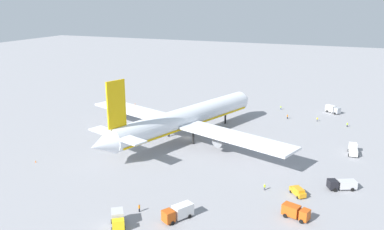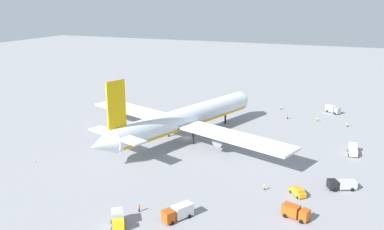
% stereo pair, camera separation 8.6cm
% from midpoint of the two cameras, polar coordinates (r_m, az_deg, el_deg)
% --- Properties ---
extents(ground_plane, '(600.00, 600.00, 0.00)m').
position_cam_midpoint_polar(ground_plane, '(132.64, -0.76, -3.27)').
color(ground_plane, gray).
extents(airliner, '(71.02, 78.39, 23.53)m').
position_cam_midpoint_polar(airliner, '(129.61, -1.10, -0.57)').
color(airliner, silver).
rests_on(airliner, ground).
extents(service_truck_0, '(5.46, 6.19, 2.87)m').
position_cam_midpoint_polar(service_truck_0, '(170.62, 19.40, 0.80)').
color(service_truck_0, '#999EA5').
rests_on(service_truck_0, ground).
extents(service_truck_1, '(3.78, 6.05, 2.72)m').
position_cam_midpoint_polar(service_truck_1, '(88.52, 14.49, -13.18)').
color(service_truck_1, '#BF4C14').
rests_on(service_truck_1, ground).
extents(service_truck_2, '(5.33, 4.75, 3.13)m').
position_cam_midpoint_polar(service_truck_2, '(84.45, -10.57, -14.34)').
color(service_truck_2, yellow).
rests_on(service_truck_2, ground).
extents(service_truck_3, '(6.37, 2.93, 2.83)m').
position_cam_midpoint_polar(service_truck_3, '(127.66, 21.94, -4.62)').
color(service_truck_3, white).
rests_on(service_truck_3, ground).
extents(service_truck_4, '(5.06, 7.09, 2.47)m').
position_cam_midpoint_polar(service_truck_4, '(104.07, 20.54, -9.21)').
color(service_truck_4, black).
rests_on(service_truck_4, ground).
extents(service_truck_5, '(7.06, 5.43, 2.98)m').
position_cam_midpoint_polar(service_truck_5, '(85.49, -1.99, -13.65)').
color(service_truck_5, '#BF4C14').
rests_on(service_truck_5, ground).
extents(service_van, '(4.74, 4.36, 1.97)m').
position_cam_midpoint_polar(service_van, '(98.18, 14.81, -10.46)').
color(service_van, orange).
rests_on(service_van, ground).
extents(baggage_cart_0, '(2.36, 3.27, 1.36)m').
position_cam_midpoint_polar(baggage_cart_0, '(193.93, -10.83, 2.96)').
color(baggage_cart_0, gray).
rests_on(baggage_cart_0, ground).
extents(ground_worker_0, '(0.56, 0.56, 1.64)m').
position_cam_midpoint_polar(ground_worker_0, '(157.11, 17.39, -0.59)').
color(ground_worker_0, '#3F3F47').
rests_on(ground_worker_0, ground).
extents(ground_worker_1, '(0.56, 0.56, 1.67)m').
position_cam_midpoint_polar(ground_worker_1, '(170.06, 12.52, 1.04)').
color(ground_worker_1, navy).
rests_on(ground_worker_1, ground).
extents(ground_worker_2, '(0.56, 0.56, 1.79)m').
position_cam_midpoint_polar(ground_worker_2, '(157.36, 13.42, -0.22)').
color(ground_worker_2, black).
rests_on(ground_worker_2, ground).
extents(ground_worker_3, '(0.56, 0.56, 1.75)m').
position_cam_midpoint_polar(ground_worker_3, '(89.18, -7.56, -13.00)').
color(ground_worker_3, black).
rests_on(ground_worker_3, ground).
extents(ground_worker_4, '(0.56, 0.56, 1.65)m').
position_cam_midpoint_polar(ground_worker_4, '(99.00, 10.28, -10.06)').
color(ground_worker_4, '#3F3F47').
rests_on(ground_worker_4, ground).
extents(ground_worker_5, '(0.51, 0.51, 1.67)m').
position_cam_midpoint_polar(ground_worker_5, '(153.88, 21.22, -1.30)').
color(ground_worker_5, black).
rests_on(ground_worker_5, ground).
extents(traffic_cone_0, '(0.36, 0.36, 0.55)m').
position_cam_midpoint_polar(traffic_cone_0, '(121.47, -21.41, -6.18)').
color(traffic_cone_0, orange).
rests_on(traffic_cone_0, ground).
extents(traffic_cone_1, '(0.36, 0.36, 0.55)m').
position_cam_midpoint_polar(traffic_cone_1, '(176.18, -8.13, 1.60)').
color(traffic_cone_1, orange).
rests_on(traffic_cone_1, ground).
extents(traffic_cone_2, '(0.36, 0.36, 0.55)m').
position_cam_midpoint_polar(traffic_cone_2, '(173.16, 2.39, 1.49)').
color(traffic_cone_2, orange).
rests_on(traffic_cone_2, ground).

